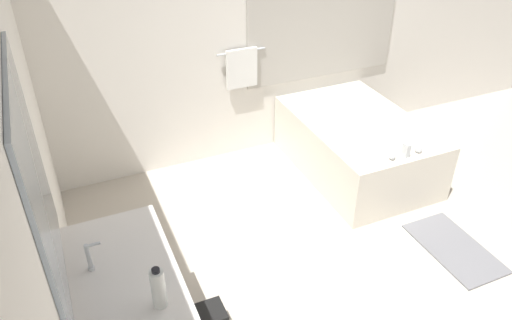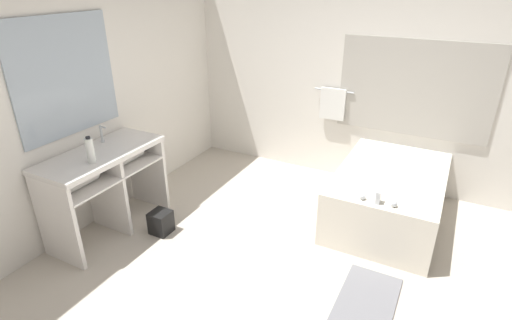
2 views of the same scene
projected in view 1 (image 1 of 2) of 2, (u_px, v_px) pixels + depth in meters
The scene contains 8 objects.
ground_plane at pixel (383, 278), 3.90m from camera, with size 16.00×16.00×0.00m, color beige.
wall_back_with_blinds at pixel (268, 25), 4.89m from camera, with size 7.40×0.13×2.70m.
wall_left_with_mirror at pixel (40, 218), 2.41m from camera, with size 0.08×7.40×2.70m.
vanity_counter at pixel (133, 313), 2.82m from camera, with size 0.57×1.24×0.90m.
sink_faucet at pixel (89, 258), 2.71m from camera, with size 0.09×0.04×0.18m.
bathtub at pixel (357, 143), 5.00m from camera, with size 1.06×1.61×0.70m.
water_bottle_1 at pixel (158, 288), 2.48m from camera, with size 0.07×0.07×0.25m.
bath_mat at pixel (454, 248), 4.17m from camera, with size 0.45×0.82×0.02m.
Camera 1 is at (-2.02, -2.14, 2.91)m, focal length 35.00 mm.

